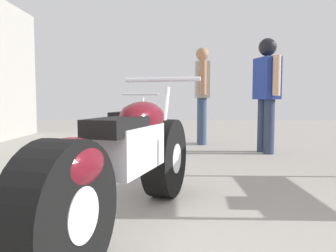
% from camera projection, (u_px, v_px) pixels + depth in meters
% --- Properties ---
extents(ground_plane, '(17.99, 17.99, 0.00)m').
position_uv_depth(ground_plane, '(163.00, 168.00, 4.03)').
color(ground_plane, gray).
extents(motorcycle_maroon_cruiser, '(0.88, 2.06, 0.98)m').
position_uv_depth(motorcycle_maroon_cruiser, '(127.00, 164.00, 2.12)').
color(motorcycle_maroon_cruiser, black).
rests_on(motorcycle_maroon_cruiser, ground_plane).
extents(motorcycle_black_naked, '(0.72, 1.89, 0.89)m').
position_uv_depth(motorcycle_black_naked, '(125.00, 131.00, 4.57)').
color(motorcycle_black_naked, black).
rests_on(motorcycle_black_naked, ground_plane).
extents(mechanic_in_blue, '(0.26, 0.68, 1.70)m').
position_uv_depth(mechanic_in_blue, '(202.00, 90.00, 6.10)').
color(mechanic_in_blue, '#384766').
rests_on(mechanic_in_blue, ground_plane).
extents(mechanic_with_helmet, '(0.33, 0.67, 1.69)m').
position_uv_depth(mechanic_with_helmet, '(267.00, 85.00, 5.09)').
color(mechanic_with_helmet, '#2D3851').
rests_on(mechanic_with_helmet, ground_plane).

